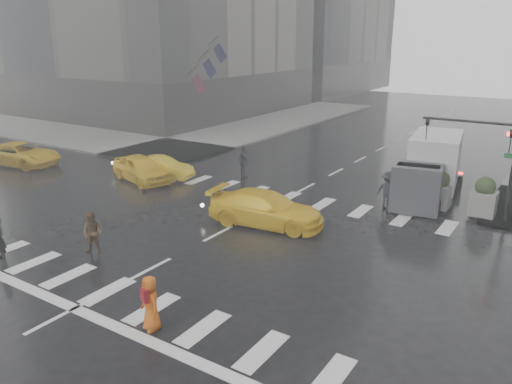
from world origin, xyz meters
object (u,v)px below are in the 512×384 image
Objects in this scene: pedestrian_brown at (92,233)px; taxi_front at (141,169)px; traffic_signal_pole at (490,150)px; box_truck at (430,167)px; pedestrian_orange at (150,303)px; taxi_mid at (161,168)px.

taxi_front is (-5.78, 8.21, -0.07)m from pedestrian_brown.
traffic_signal_pole is 1.01× the size of taxi_front.
pedestrian_brown is at bearing -131.86° from box_truck.
pedestrian_orange is 16.14m from taxi_mid.
traffic_signal_pole is 16.24m from pedestrian_orange.
box_truck is at bearing 152.02° from traffic_signal_pole.
traffic_signal_pole is 2.75× the size of pedestrian_orange.
pedestrian_brown is at bearing -134.00° from traffic_signal_pole.
pedestrian_brown reaches higher than taxi_mid.
traffic_signal_pole reaches higher than taxi_mid.
traffic_signal_pole is 3.53m from box_truck.
box_truck is at bearing 98.95° from pedestrian_orange.
traffic_signal_pole is 1.16× the size of taxi_mid.
traffic_signal_pole is at bearing -59.82° from taxi_front.
pedestrian_brown is 16.42m from box_truck.
taxi_mid is (-5.30, 9.33, -0.19)m from pedestrian_brown.
taxi_mid is 0.63× the size of box_truck.
pedestrian_orange is 16.69m from box_truck.
pedestrian_brown is 6.15m from pedestrian_orange.
taxi_front is 0.73× the size of box_truck.
box_truck is (3.39, 16.32, 0.91)m from pedestrian_orange.
taxi_front is 15.78m from box_truck.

